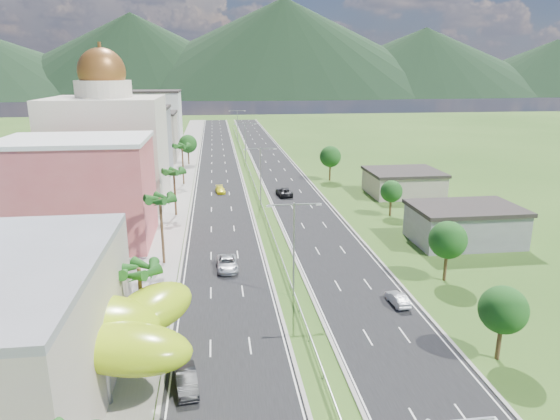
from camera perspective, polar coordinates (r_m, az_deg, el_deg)
name	(u,v)px	position (r m, az deg, el deg)	size (l,w,h in m)	color
ground	(310,342)	(48.89, 3.42, -14.79)	(500.00, 500.00, 0.00)	#2D5119
road_left	(219,167)	(133.64, -7.02, 4.90)	(11.00, 260.00, 0.04)	black
road_right	(275,166)	(134.57, -0.60, 5.10)	(11.00, 260.00, 0.04)	black
sidewalk_left	(182,168)	(133.92, -11.10, 4.77)	(7.00, 260.00, 0.12)	gray
median_guardrail	(252,178)	(116.16, -3.22, 3.67)	(0.10, 216.06, 0.76)	gray
streetlight_median_b	(294,240)	(55.02, 1.59, -3.43)	(6.04, 0.25, 11.00)	gray
streetlight_median_c	(260,170)	(93.46, -2.25, 4.56)	(6.04, 0.25, 11.00)	gray
streetlight_median_d	(245,139)	(137.76, -3.99, 8.14)	(6.04, 0.25, 11.00)	gray
streetlight_median_e	(237,122)	(182.41, -4.89, 9.97)	(6.04, 0.25, 11.00)	gray
lime_canopy	(72,329)	(43.85, -22.65, -12.44)	(18.00, 15.00, 7.40)	#98BE12
pink_shophouse	(79,194)	(77.88, -21.94, 1.73)	(20.00, 15.00, 15.00)	#C45053
domed_building	(109,145)	(99.25, -19.00, 7.08)	(20.00, 20.00, 28.70)	beige
midrise_grey	(135,144)	(123.91, -16.21, 7.30)	(16.00, 15.00, 16.00)	slate
midrise_beige	(147,138)	(145.70, -14.93, 7.97)	(16.00, 15.00, 13.00)	#A59788
midrise_white	(156,121)	(168.12, -14.03, 9.86)	(16.00, 15.00, 18.00)	silver
shed_near	(464,226)	(78.80, 20.31, -1.73)	(15.00, 10.00, 5.00)	slate
shed_far	(403,184)	(106.07, 13.89, 2.94)	(14.00, 12.00, 4.40)	#A59788
palm_tree_b	(139,273)	(47.37, -15.81, -6.89)	(3.60, 3.60, 8.10)	#47301C
palm_tree_c	(160,202)	(65.79, -13.54, 0.93)	(3.60, 3.60, 9.60)	#47301C
palm_tree_d	(174,174)	(88.33, -12.04, 4.10)	(3.60, 3.60, 8.60)	#47301C
palm_tree_e	(182,148)	(112.77, -11.14, 7.01)	(3.60, 3.60, 9.40)	#47301C
leafy_tree_lfar	(188,144)	(137.87, -10.48, 7.43)	(4.90, 4.90, 8.05)	#47301C
leafy_tree_ra	(503,310)	(48.04, 24.15, -10.38)	(4.20, 4.20, 6.90)	#47301C
leafy_tree_rb	(448,240)	(63.01, 18.64, -3.28)	(4.55, 4.55, 7.47)	#47301C
leafy_tree_rc	(391,191)	(89.14, 12.61, 2.08)	(3.85, 3.85, 6.33)	#47301C
leafy_tree_rd	(330,157)	(115.98, 5.77, 6.09)	(4.90, 4.90, 8.05)	#47301C
mountain_ridge	(284,97)	(496.66, 0.47, 12.84)	(860.00, 140.00, 90.00)	black
car_dark_left	(186,380)	(42.91, -10.65, -18.57)	(1.62, 4.64, 1.53)	black
car_silver_mid_left	(227,263)	(64.77, -6.06, -6.10)	(2.61, 5.67, 1.57)	#A9ACB1
car_yellow_far_left	(220,190)	(104.94, -6.84, 2.31)	(1.80, 4.42, 1.28)	yellow
car_silver_right	(397,299)	(56.80, 13.28, -9.84)	(1.39, 3.99, 1.31)	#B7B9C0
car_dark_far_right	(284,192)	(101.66, 0.47, 2.08)	(2.68, 5.81, 1.61)	black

